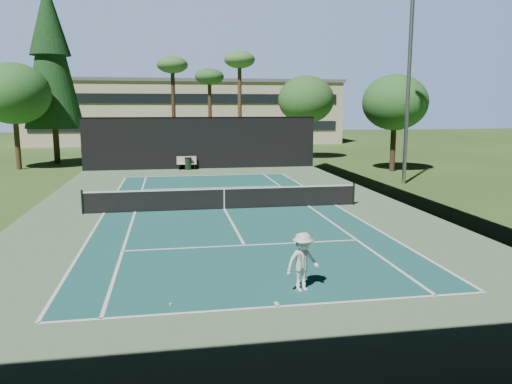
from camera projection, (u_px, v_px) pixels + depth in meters
ground at (224, 209)px, 23.54m from camera, size 160.00×160.00×0.00m
apron_slab at (224, 209)px, 23.54m from camera, size 18.00×32.00×0.01m
court_surface at (224, 209)px, 23.54m from camera, size 10.97×23.77×0.01m
court_lines at (224, 209)px, 23.54m from camera, size 11.07×23.87×0.01m
tennis_net at (224, 198)px, 23.45m from camera, size 12.90×0.10×1.10m
fence at (224, 167)px, 23.27m from camera, size 18.04×32.05×4.03m
player at (303, 262)px, 12.98m from camera, size 1.15×0.89×1.56m
tennis_ball_a at (171, 304)px, 12.10m from camera, size 0.07×0.07×0.07m
tennis_ball_b at (207, 194)px, 27.48m from camera, size 0.08×0.08×0.08m
tennis_ball_c at (253, 199)px, 25.92m from camera, size 0.07×0.07×0.07m
tennis_ball_d at (90, 201)px, 25.43m from camera, size 0.06×0.06×0.06m
park_bench at (187, 162)px, 38.47m from camera, size 1.50×0.45×1.02m
trash_bin at (188, 164)px, 38.33m from camera, size 0.56×0.56×0.95m
pine_tree at (50, 49)px, 41.28m from camera, size 4.80×4.80×15.00m
palm_a at (172, 69)px, 45.14m from camera, size 2.80×2.80×9.32m
palm_b at (209, 80)px, 47.81m from camera, size 2.80×2.80×8.42m
palm_c at (240, 64)px, 45.11m from camera, size 2.80×2.80×9.77m
decid_tree_a at (306, 100)px, 45.69m from camera, size 5.12×5.12×7.62m
decid_tree_b at (395, 103)px, 36.71m from camera, size 4.80×4.80×7.14m
decid_tree_c at (13, 94)px, 37.70m from camera, size 5.44×5.44×8.09m
campus_building at (187, 111)px, 67.50m from camera, size 40.50×12.50×8.30m
light_pole at (409, 79)px, 30.31m from camera, size 0.90×0.25×12.22m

